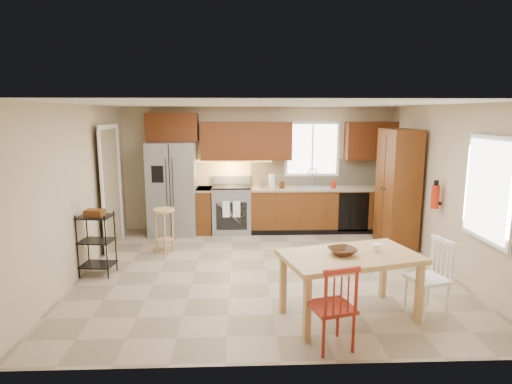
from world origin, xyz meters
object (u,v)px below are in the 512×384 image
object	(u,v)px
fire_extinguisher	(435,197)
chair_white	(428,277)
refrigerator	(173,189)
table_bowl	(342,255)
soap_bottle	(334,183)
range_stove	(232,210)
bar_stool	(164,230)
chair_red	(332,305)
pantry	(397,188)
utility_cart	(97,244)
dining_table	(349,286)
table_jar	(377,249)

from	to	relation	value
fire_extinguisher	chair_white	world-z (taller)	fire_extinguisher
refrigerator	table_bowl	bearing A→B (deg)	-55.78
soap_bottle	fire_extinguisher	distance (m)	2.27
range_stove	bar_stool	bearing A→B (deg)	-133.55
chair_red	bar_stool	distance (m)	3.88
pantry	utility_cart	bearing A→B (deg)	-165.55
soap_bottle	bar_stool	xyz separation A→B (m)	(-3.17, -1.12, -0.62)
chair_red	dining_table	bearing A→B (deg)	46.79
chair_white	refrigerator	bearing A→B (deg)	29.49
range_stove	utility_cart	bearing A→B (deg)	-130.85
chair_white	table_bowl	xyz separation A→B (m)	(-1.05, -0.05, 0.31)
soap_bottle	chair_red	xyz separation A→B (m)	(-0.94, -4.29, -0.54)
bar_stool	utility_cart	size ratio (longest dim) A/B	0.81
pantry	chair_red	distance (m)	3.93
refrigerator	pantry	xyz separation A→B (m)	(4.13, -0.93, 0.14)
soap_bottle	chair_red	size ratio (longest dim) A/B	0.21
range_stove	table_jar	distance (m)	4.05
chair_white	table_jar	size ratio (longest dim) A/B	6.94
table_jar	utility_cart	size ratio (longest dim) A/B	0.14
range_stove	chair_white	world-z (taller)	range_stove
pantry	utility_cart	world-z (taller)	pantry
pantry	table_jar	bearing A→B (deg)	-114.52
chair_white	bar_stool	size ratio (longest dim) A/B	1.20
dining_table	chair_red	bearing A→B (deg)	-133.21
soap_bottle	dining_table	size ratio (longest dim) A/B	0.12
pantry	utility_cart	distance (m)	5.12
bar_stool	chair_red	bearing A→B (deg)	-31.87
pantry	table_bowl	size ratio (longest dim) A/B	6.70
soap_bottle	table_bowl	size ratio (longest dim) A/B	0.61
range_stove	pantry	world-z (taller)	pantry
fire_extinguisher	chair_white	size ratio (longest dim) A/B	0.40
table_bowl	table_jar	xyz separation A→B (m)	(0.44, 0.10, 0.03)
refrigerator	bar_stool	world-z (taller)	refrigerator
refrigerator	soap_bottle	distance (m)	3.18
soap_bottle	fire_extinguisher	size ratio (longest dim) A/B	0.53
chair_red	table_bowl	distance (m)	0.76
table_bowl	table_jar	distance (m)	0.45
pantry	table_jar	world-z (taller)	pantry
pantry	chair_white	bearing A→B (deg)	-102.44
table_jar	utility_cart	world-z (taller)	utility_cart
bar_stool	utility_cart	xyz separation A→B (m)	(-0.81, -1.05, 0.09)
table_jar	bar_stool	xyz separation A→B (m)	(-2.92, 2.42, -0.41)
fire_extinguisher	bar_stool	bearing A→B (deg)	169.09
pantry	bar_stool	world-z (taller)	pantry
table_bowl	utility_cart	distance (m)	3.61
chair_red	table_bowl	xyz separation A→B (m)	(0.25, 0.65, 0.31)
range_stove	fire_extinguisher	size ratio (longest dim) A/B	2.56
table_bowl	bar_stool	distance (m)	3.56
dining_table	chair_white	world-z (taller)	chair_white
range_stove	refrigerator	bearing A→B (deg)	-177.01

